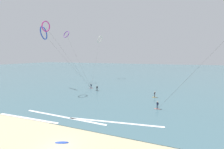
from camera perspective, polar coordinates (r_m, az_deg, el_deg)
ground_plane at (r=21.54m, az=-20.55°, el=-25.86°), size 400.00×400.00×0.00m
sea_water at (r=119.76m, az=13.92°, el=1.54°), size 400.00×200.00×0.08m
surfer_crimson at (r=52.70m, az=-8.33°, el=-4.60°), size 1.40×0.64×1.70m
surfer_coral at (r=33.69m, az=17.60°, el=-11.76°), size 1.40×0.73×1.70m
surfer_charcoal at (r=48.62m, az=-5.96°, el=-5.58°), size 1.40×0.59×1.70m
surfer_amber at (r=42.46m, az=16.60°, el=-7.75°), size 1.40×0.60×1.70m
kite_magenta at (r=50.01m, az=-24.78°, el=16.94°), size 10.12×11.59×22.22m
kite_cobalt at (r=60.04m, az=-25.57°, el=14.66°), size 20.01×4.89×22.49m
kite_ivory at (r=78.29m, az=-4.84°, el=13.72°), size 9.05×27.48×22.36m
kite_violet at (r=69.22m, az=-17.70°, el=14.93°), size 18.74×10.56×22.82m
surfboard_spare at (r=22.48m, az=-19.32°, el=-24.16°), size 1.96×1.15×0.20m
wave_crest_near at (r=32.21m, az=-30.61°, el=-14.79°), size 13.74×0.99×0.12m
wave_crest_mid at (r=30.01m, az=-18.80°, el=-15.77°), size 18.13×1.01×0.12m
wave_crest_far at (r=26.52m, az=0.88°, el=-18.56°), size 16.82×2.73×0.12m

